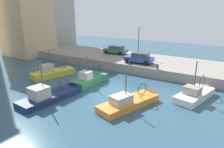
# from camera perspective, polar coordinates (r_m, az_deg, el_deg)

# --- Properties ---
(water_surface) EXTENTS (80.00, 80.00, 0.00)m
(water_surface) POSITION_cam_1_polar(r_m,az_deg,el_deg) (21.27, -0.04, -5.35)
(water_surface) COLOR #2D5166
(water_surface) RESTS_ON ground
(quay_wall) EXTENTS (9.00, 56.00, 1.20)m
(quay_wall) POSITION_cam_1_polar(r_m,az_deg,el_deg) (30.90, 11.69, 2.58)
(quay_wall) COLOR gray
(quay_wall) RESTS_ON ground
(fishing_boat_orange) EXTENTS (7.09, 3.73, 4.16)m
(fishing_boat_orange) POSITION_cam_1_polar(r_m,az_deg,el_deg) (18.78, 5.56, -8.20)
(fishing_boat_orange) COLOR orange
(fishing_boat_orange) RESTS_ON ground
(fishing_boat_green) EXTENTS (5.62, 2.04, 4.21)m
(fishing_boat_green) POSITION_cam_1_polar(r_m,az_deg,el_deg) (24.42, -5.65, -2.15)
(fishing_boat_green) COLOR #388951
(fishing_boat_green) RESTS_ON ground
(fishing_boat_white) EXTENTS (6.17, 3.10, 4.65)m
(fishing_boat_white) POSITION_cam_1_polar(r_m,az_deg,el_deg) (21.88, 22.27, -5.73)
(fishing_boat_white) COLOR white
(fishing_boat_white) RESTS_ON ground
(fishing_boat_yellow) EXTENTS (6.53, 3.28, 4.32)m
(fishing_boat_yellow) POSITION_cam_1_polar(r_m,az_deg,el_deg) (27.99, -15.32, -0.16)
(fishing_boat_yellow) COLOR gold
(fishing_boat_yellow) RESTS_ON ground
(fishing_boat_navy) EXTENTS (7.01, 2.64, 4.88)m
(fishing_boat_navy) POSITION_cam_1_polar(r_m,az_deg,el_deg) (20.77, -15.96, -6.14)
(fishing_boat_navy) COLOR navy
(fishing_boat_navy) RESTS_ON ground
(parked_car_blue) EXTENTS (2.29, 4.05, 1.48)m
(parked_car_blue) POSITION_cam_1_polar(r_m,az_deg,el_deg) (28.74, 7.60, 4.48)
(parked_car_blue) COLOR #334C9E
(parked_car_blue) RESTS_ON quay_wall
(parked_car_green) EXTENTS (2.18, 4.01, 1.38)m
(parked_car_green) POSITION_cam_1_polar(r_m,az_deg,el_deg) (35.04, 1.05, 6.79)
(parked_car_green) COLOR #387547
(parked_car_green) RESTS_ON quay_wall
(mooring_bollard_south) EXTENTS (0.28, 0.28, 0.55)m
(mooring_bollard_south) POSITION_cam_1_polar(r_m,az_deg,el_deg) (26.24, 12.48, 1.97)
(mooring_bollard_south) COLOR #2D2D33
(mooring_bollard_south) RESTS_ON quay_wall
(mooring_bollard_mid) EXTENTS (0.28, 0.28, 0.55)m
(mooring_bollard_mid) POSITION_cam_1_polar(r_m,az_deg,el_deg) (27.82, 4.78, 3.16)
(mooring_bollard_mid) COLOR #2D2D33
(mooring_bollard_mid) RESTS_ON quay_wall
(quay_streetlamp) EXTENTS (0.36, 0.36, 4.83)m
(quay_streetlamp) POSITION_cam_1_polar(r_m,az_deg,el_deg) (32.92, 7.43, 10.48)
(quay_streetlamp) COLOR #38383D
(quay_streetlamp) RESTS_ON quay_wall
(waterfront_building_west_mid) EXTENTS (10.44, 8.72, 20.49)m
(waterfront_building_west_mid) POSITION_cam_1_polar(r_m,az_deg,el_deg) (51.50, -18.03, 18.58)
(waterfront_building_west_mid) COLOR #B2A899
(waterfront_building_west_mid) RESTS_ON ground
(waterfront_building_east_mid) EXTENTS (7.36, 8.12, 17.51)m
(waterfront_building_east_mid) POSITION_cam_1_polar(r_m,az_deg,el_deg) (42.78, -23.04, 16.59)
(waterfront_building_east_mid) COLOR #D1B284
(waterfront_building_east_mid) RESTS_ON ground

